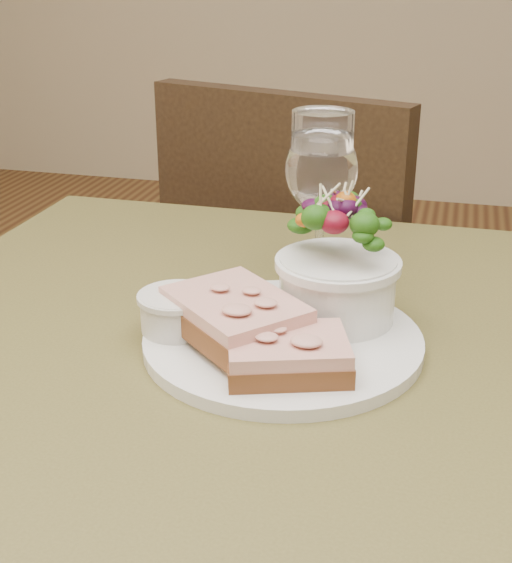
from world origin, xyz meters
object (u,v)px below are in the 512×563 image
(cafe_table, at_px, (262,442))
(salad_bowl, at_px, (338,260))
(ramekin, at_px, (177,310))
(chair_far, at_px, (319,401))
(dinner_plate, at_px, (283,340))
(sandwich_front, at_px, (288,355))
(sandwich_back, at_px, (235,315))
(wine_glass, at_px, (321,174))

(cafe_table, distance_m, salad_bowl, 0.19)
(cafe_table, distance_m, ramekin, 0.16)
(cafe_table, bearing_deg, chair_far, 94.64)
(cafe_table, relative_size, chair_far, 0.89)
(dinner_plate, bearing_deg, sandwich_front, -73.84)
(sandwich_front, distance_m, sandwich_back, 0.07)
(cafe_table, height_order, salad_bowl, salad_bowl)
(ramekin, xyz_separation_m, wine_glass, (0.10, 0.17, 0.09))
(cafe_table, relative_size, wine_glass, 4.57)
(sandwich_back, relative_size, wine_glass, 0.88)
(dinner_plate, xyz_separation_m, wine_glass, (0.00, 0.15, 0.12))
(cafe_table, xyz_separation_m, chair_far, (-0.05, 0.66, -0.36))
(sandwich_front, height_order, salad_bowl, salad_bowl)
(dinner_plate, bearing_deg, cafe_table, -145.11)
(dinner_plate, distance_m, ramekin, 0.10)
(dinner_plate, bearing_deg, salad_bowl, 49.89)
(chair_far, distance_m, sandwich_back, 0.83)
(dinner_plate, relative_size, ramekin, 3.85)
(sandwich_front, distance_m, wine_glass, 0.24)
(sandwich_back, relative_size, ramekin, 2.30)
(sandwich_back, bearing_deg, salad_bowl, 82.37)
(chair_far, distance_m, wine_glass, 0.76)
(chair_far, height_order, ramekin, chair_far)
(cafe_table, bearing_deg, sandwich_back, -158.48)
(chair_far, bearing_deg, wine_glass, 115.75)
(sandwich_front, relative_size, ramekin, 1.80)
(cafe_table, bearing_deg, sandwich_front, -55.51)
(ramekin, bearing_deg, chair_far, 87.60)
(wine_glass, bearing_deg, cafe_table, -97.20)
(chair_far, distance_m, sandwich_front, 0.86)
(cafe_table, xyz_separation_m, ramekin, (-0.08, -0.00, 0.13))
(salad_bowl, bearing_deg, chair_far, 100.57)
(cafe_table, height_order, ramekin, ramekin)
(dinner_plate, height_order, sandwich_front, sandwich_front)
(dinner_plate, distance_m, sandwich_front, 0.07)
(wine_glass, bearing_deg, sandwich_front, -86.30)
(sandwich_back, bearing_deg, cafe_table, 63.10)
(sandwich_back, distance_m, salad_bowl, 0.11)
(salad_bowl, distance_m, wine_glass, 0.12)
(dinner_plate, relative_size, salad_bowl, 2.03)
(dinner_plate, relative_size, sandwich_front, 2.14)
(chair_far, relative_size, dinner_plate, 3.49)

